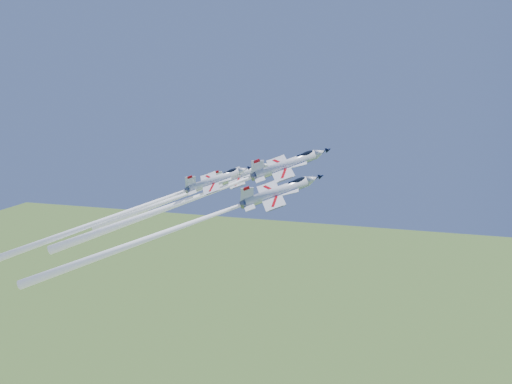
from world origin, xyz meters
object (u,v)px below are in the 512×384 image
(jet_right, at_px, (179,227))
(jet_left, at_px, (189,193))
(jet_lead, at_px, (198,197))
(jet_slot, at_px, (128,211))

(jet_right, bearing_deg, jet_left, 170.42)
(jet_lead, xyz_separation_m, jet_left, (-4.78, 6.50, -0.82))
(jet_right, distance_m, jet_slot, 14.89)
(jet_lead, height_order, jet_right, jet_lead)
(jet_right, xyz_separation_m, jet_slot, (-13.77, 5.60, 0.89))
(jet_lead, relative_size, jet_right, 0.99)
(jet_lead, relative_size, jet_slot, 1.04)
(jet_slot, bearing_deg, jet_right, 40.95)
(jet_left, height_order, jet_slot, jet_slot)
(jet_left, bearing_deg, jet_right, -9.58)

